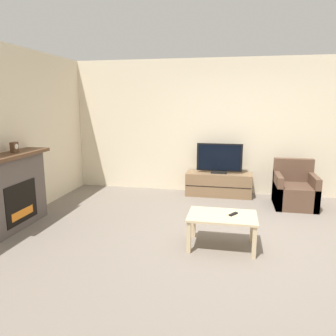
{
  "coord_description": "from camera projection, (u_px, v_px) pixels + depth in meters",
  "views": [
    {
      "loc": [
        -0.08,
        -4.25,
        1.85
      ],
      "look_at": [
        -1.06,
        0.6,
        0.85
      ],
      "focal_mm": 35.0,
      "sensor_mm": 36.0,
      "label": 1
    }
  ],
  "objects": [
    {
      "name": "fireplace",
      "position": [
        11.0,
        191.0,
        4.77
      ],
      "size": [
        0.43,
        1.4,
        1.12
      ],
      "color": "#564C47",
      "rests_on": "ground"
    },
    {
      "name": "remote",
      "position": [
        233.0,
        214.0,
        4.17
      ],
      "size": [
        0.12,
        0.15,
        0.02
      ],
      "rotation": [
        0.0,
        0.0,
        -0.59
      ],
      "color": "black",
      "rests_on": "coffee_table"
    },
    {
      "name": "wall_back",
      "position": [
        238.0,
        127.0,
        6.55
      ],
      "size": [
        12.0,
        0.06,
        2.7
      ],
      "color": "beige",
      "rests_on": "ground"
    },
    {
      "name": "wall_left",
      "position": [
        3.0,
        136.0,
        4.83
      ],
      "size": [
        0.06,
        12.0,
        2.7
      ],
      "color": "beige",
      "rests_on": "ground"
    },
    {
      "name": "coffee_table",
      "position": [
        222.0,
        219.0,
        4.18
      ],
      "size": [
        0.87,
        0.58,
        0.44
      ],
      "color": "#CCB289",
      "rests_on": "ground"
    },
    {
      "name": "armchair",
      "position": [
        294.0,
        191.0,
        5.88
      ],
      "size": [
        0.7,
        0.76,
        0.82
      ],
      "color": "brown",
      "rests_on": "ground"
    },
    {
      "name": "ground_plane",
      "position": [
        236.0,
        241.0,
        4.43
      ],
      "size": [
        24.0,
        24.0,
        0.0
      ],
      "primitive_type": "plane",
      "color": "slate"
    },
    {
      "name": "tv",
      "position": [
        219.0,
        159.0,
        6.45
      ],
      "size": [
        0.89,
        0.18,
        0.59
      ],
      "color": "black",
      "rests_on": "tv_stand"
    },
    {
      "name": "mantel_clock",
      "position": [
        14.0,
        147.0,
        4.78
      ],
      "size": [
        0.08,
        0.11,
        0.15
      ],
      "color": "brown",
      "rests_on": "fireplace"
    },
    {
      "name": "tv_stand",
      "position": [
        219.0,
        184.0,
        6.55
      ],
      "size": [
        1.29,
        0.45,
        0.46
      ],
      "color": "brown",
      "rests_on": "ground"
    }
  ]
}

